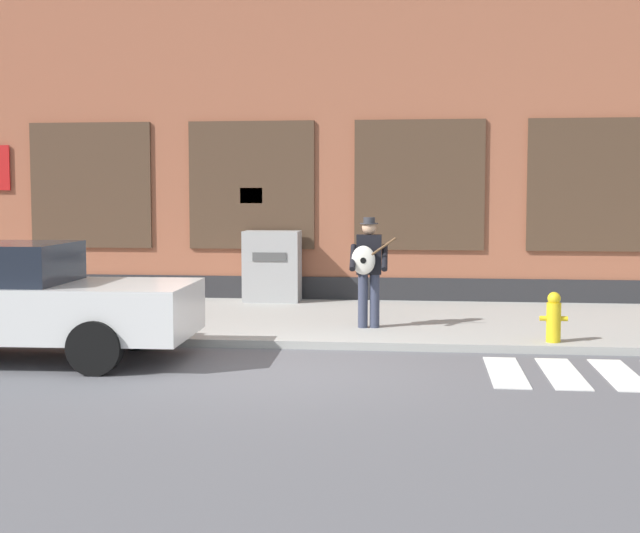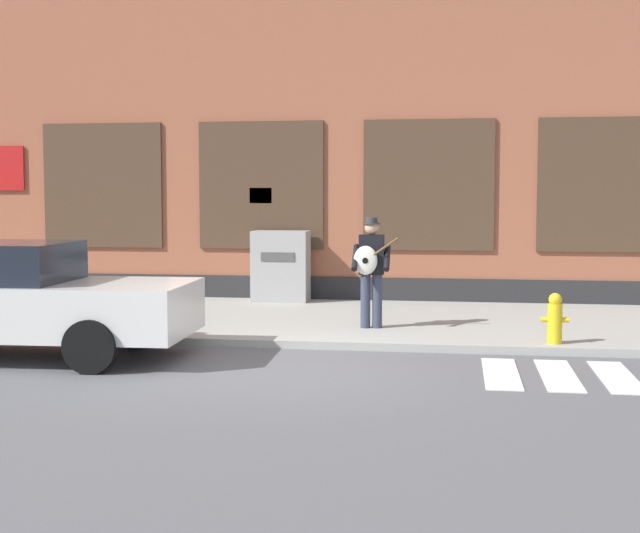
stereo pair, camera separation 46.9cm
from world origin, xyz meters
The scene contains 7 objects.
ground_plane centered at (0.00, 0.00, 0.00)m, with size 160.00×160.00×0.00m, color #56565B.
sidewalk centered at (0.00, 4.01, 0.06)m, with size 28.00×4.97×0.11m.
building_backdrop centered at (0.00, 8.49, 4.64)m, with size 28.00×4.06×9.30m.
red_car centered at (-3.60, 0.33, 0.77)m, with size 4.67×2.12×1.53m.
busker centered at (0.88, 2.90, 1.07)m, with size 0.71×0.53×1.69m.
utility_box centered at (-1.15, 6.04, 0.79)m, with size 1.06×0.62×1.35m.
fire_hydrant centered at (3.52, 1.87, 0.46)m, with size 0.38×0.20×0.70m.
Camera 2 is at (2.18, -10.58, 2.17)m, focal length 50.00 mm.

